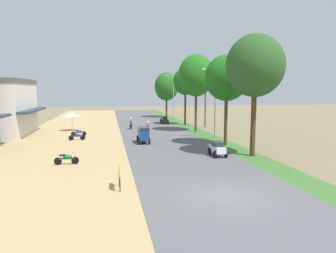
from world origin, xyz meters
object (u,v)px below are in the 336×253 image
(motorbike_foreground_rider, at_px, (148,128))
(car_sedan_charcoal, at_px, (164,119))
(vendor_umbrella, at_px, (72,114))
(motorbike_ahead_second, at_px, (131,123))
(median_tree_fourth, at_px, (185,81))
(median_tree_nearest, at_px, (255,66))
(utility_pole_near, at_px, (205,93))
(streetlamp_mid, at_px, (173,94))
(parked_motorbike_third, at_px, (79,132))
(street_signboard, at_px, (119,171))
(median_tree_second, at_px, (227,78))
(median_tree_fifth, at_px, (167,87))
(median_tree_third, at_px, (196,76))
(parked_motorbike_nearest, at_px, (67,158))
(car_van_blue, at_px, (143,134))
(parked_motorbike_second, at_px, (77,136))
(car_hatchback_white, at_px, (217,148))
(streetlamp_near, at_px, (215,98))

(motorbike_foreground_rider, bearing_deg, car_sedan_charcoal, 70.37)
(vendor_umbrella, distance_m, car_sedan_charcoal, 15.49)
(motorbike_ahead_second, bearing_deg, median_tree_fourth, 22.19)
(median_tree_nearest, distance_m, car_sedan_charcoal, 27.19)
(median_tree_fourth, xyz_separation_m, utility_pole_near, (2.36, -2.90, -1.76))
(streetlamp_mid, bearing_deg, vendor_umbrella, -142.85)
(parked_motorbike_third, bearing_deg, median_tree_nearest, -43.03)
(street_signboard, relative_size, median_tree_fourth, 0.17)
(vendor_umbrella, distance_m, motorbike_ahead_second, 8.08)
(motorbike_ahead_second, bearing_deg, median_tree_second, -60.21)
(median_tree_fifth, distance_m, streetlamp_mid, 5.29)
(median_tree_second, bearing_deg, median_tree_third, 90.44)
(median_tree_second, bearing_deg, parked_motorbike_nearest, -159.51)
(car_van_blue, bearing_deg, car_sedan_charcoal, 73.16)
(parked_motorbike_nearest, xyz_separation_m, parked_motorbike_third, (-0.44, 14.67, 0.00))
(parked_motorbike_second, bearing_deg, car_van_blue, -24.78)
(street_signboard, xyz_separation_m, motorbike_foreground_rider, (4.27, 21.22, -0.25))
(parked_motorbike_second, height_order, median_tree_fifth, median_tree_fifth)
(vendor_umbrella, bearing_deg, parked_motorbike_nearest, -84.97)
(median_tree_fifth, relative_size, motorbike_ahead_second, 4.98)
(motorbike_foreground_rider, bearing_deg, median_tree_fourth, 52.19)
(car_van_blue, xyz_separation_m, motorbike_foreground_rider, (1.30, 6.38, -0.17))
(utility_pole_near, distance_m, car_hatchback_white, 21.38)
(streetlamp_near, relative_size, car_van_blue, 3.33)
(parked_motorbike_second, distance_m, median_tree_second, 17.28)
(car_sedan_charcoal, bearing_deg, streetlamp_mid, 64.67)
(streetlamp_near, bearing_deg, vendor_umbrella, 148.57)
(streetlamp_mid, bearing_deg, car_sedan_charcoal, -115.33)
(parked_motorbike_second, height_order, median_tree_second, median_tree_second)
(parked_motorbike_second, distance_m, car_hatchback_white, 16.46)
(street_signboard, bearing_deg, motorbike_ahead_second, 84.58)
(car_van_blue, height_order, car_sedan_charcoal, car_van_blue)
(parked_motorbike_third, distance_m, median_tree_fourth, 19.03)
(median_tree_fifth, bearing_deg, streetlamp_near, -89.28)
(street_signboard, distance_m, median_tree_nearest, 14.71)
(motorbike_foreground_rider, bearing_deg, median_tree_nearest, -63.84)
(car_van_blue, distance_m, motorbike_foreground_rider, 6.51)
(car_van_blue, bearing_deg, motorbike_ahead_second, 92.11)
(utility_pole_near, bearing_deg, median_tree_second, -100.17)
(median_tree_third, relative_size, motorbike_foreground_rider, 5.65)
(parked_motorbike_third, height_order, median_tree_nearest, median_tree_nearest)
(parked_motorbike_second, bearing_deg, motorbike_foreground_rider, 20.90)
(median_tree_second, xyz_separation_m, motorbike_ahead_second, (-8.42, 14.71, -5.90))
(parked_motorbike_second, distance_m, vendor_umbrella, 8.51)
(street_signboard, relative_size, utility_pole_near, 0.15)
(parked_motorbike_second, height_order, street_signboard, street_signboard)
(streetlamp_mid, distance_m, car_van_blue, 25.71)
(median_tree_nearest, distance_m, motorbike_foreground_rider, 17.37)
(utility_pole_near, bearing_deg, car_sedan_charcoal, 133.45)
(motorbike_foreground_rider, bearing_deg, street_signboard, -101.38)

